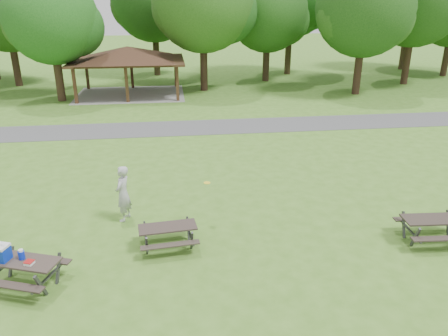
% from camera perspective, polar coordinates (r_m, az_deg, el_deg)
% --- Properties ---
extents(ground, '(160.00, 160.00, 0.00)m').
position_cam_1_polar(ground, '(13.61, -2.09, -11.53)').
color(ground, '#417220').
rests_on(ground, ground).
extents(asphalt_path, '(120.00, 3.20, 0.02)m').
position_cam_1_polar(asphalt_path, '(26.44, -4.91, 5.26)').
color(asphalt_path, '#464648').
rests_on(asphalt_path, ground).
extents(pavilion, '(8.60, 7.01, 3.76)m').
position_cam_1_polar(pavilion, '(35.75, -12.47, 14.15)').
color(pavilion, '#3E2416').
rests_on(pavilion, ground).
extents(tree_row_c, '(8.19, 7.80, 10.67)m').
position_cam_1_polar(tree_row_c, '(42.41, -26.47, 18.35)').
color(tree_row_c, black).
rests_on(tree_row_c, ground).
extents(tree_row_d, '(6.93, 6.60, 9.27)m').
position_cam_1_polar(tree_row_d, '(34.84, -21.50, 17.52)').
color(tree_row_d, '#2E1F14').
rests_on(tree_row_d, ground).
extents(tree_row_e, '(8.40, 8.00, 11.02)m').
position_cam_1_polar(tree_row_e, '(36.51, -2.62, 20.62)').
color(tree_row_e, black).
rests_on(tree_row_e, ground).
extents(tree_row_f, '(7.35, 7.00, 9.55)m').
position_cam_1_polar(tree_row_f, '(40.92, 5.85, 19.33)').
color(tree_row_f, black).
rests_on(tree_row_f, ground).
extents(tree_row_g, '(7.77, 7.40, 10.25)m').
position_cam_1_polar(tree_row_g, '(36.63, 18.01, 18.95)').
color(tree_row_g, black).
rests_on(tree_row_g, ground).
extents(tree_row_h, '(8.61, 8.20, 11.37)m').
position_cam_1_polar(tree_row_h, '(42.46, 23.91, 19.40)').
color(tree_row_h, '#2F1D15').
rests_on(tree_row_h, ground).
extents(tree_deep_b, '(8.40, 8.00, 11.13)m').
position_cam_1_polar(tree_deep_b, '(44.39, -9.07, 20.72)').
color(tree_deep_b, black).
rests_on(tree_deep_b, ground).
extents(picnic_table_near, '(2.35, 2.12, 1.35)m').
position_cam_1_polar(picnic_table_near, '(13.26, -25.53, -10.94)').
color(picnic_table_near, '#312823').
rests_on(picnic_table_near, ground).
extents(picnic_table_middle, '(1.93, 1.61, 0.78)m').
position_cam_1_polar(picnic_table_middle, '(13.89, -7.34, -8.21)').
color(picnic_table_middle, '#2E2521').
rests_on(picnic_table_middle, ground).
extents(picnic_table_far, '(2.06, 1.70, 0.85)m').
position_cam_1_polar(picnic_table_far, '(15.60, 25.67, -6.60)').
color(picnic_table_far, '#29221E').
rests_on(picnic_table_far, ground).
extents(frisbee_in_flight, '(0.31, 0.31, 0.02)m').
position_cam_1_polar(frisbee_in_flight, '(14.80, -2.23, -1.94)').
color(frisbee_in_flight, yellow).
rests_on(frisbee_in_flight, ground).
extents(frisbee_thrower, '(0.72, 0.87, 2.03)m').
position_cam_1_polar(frisbee_thrower, '(15.61, -13.05, -3.28)').
color(frisbee_thrower, '#A9A9AC').
rests_on(frisbee_thrower, ground).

